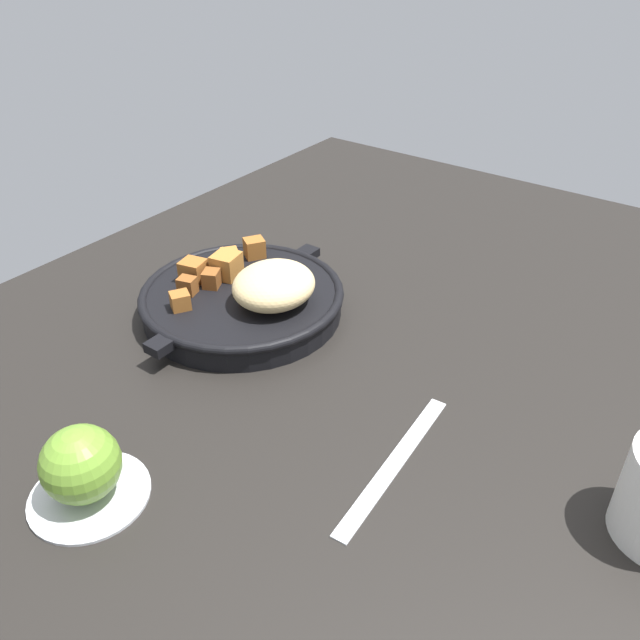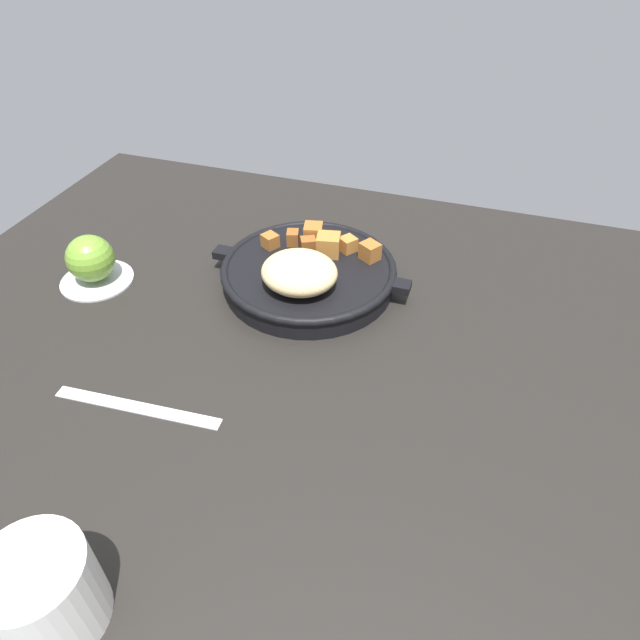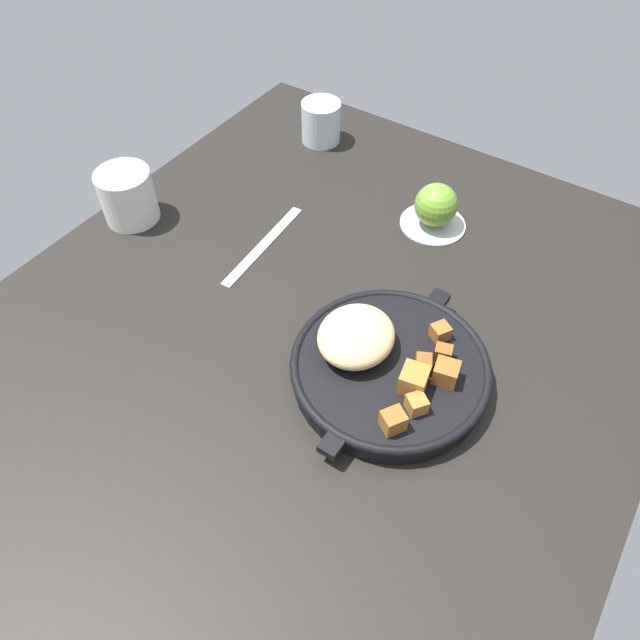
{
  "view_description": "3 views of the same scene",
  "coord_description": "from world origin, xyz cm",
  "views": [
    {
      "loc": [
        54.8,
        35.81,
        44.62
      ],
      "look_at": [
        5.74,
        -0.04,
        4.04
      ],
      "focal_mm": 35.97,
      "sensor_mm": 36.0,
      "label": 1
    },
    {
      "loc": [
        -17.03,
        50.45,
        49.5
      ],
      "look_at": [
        -0.14,
        -1.23,
        3.53
      ],
      "focal_mm": 31.34,
      "sensor_mm": 36.0,
      "label": 2
    },
    {
      "loc": [
        -37.04,
        -30.13,
        64.62
      ],
      "look_at": [
        5.51,
        -1.6,
        4.28
      ],
      "focal_mm": 33.78,
      "sensor_mm": 36.0,
      "label": 3
    }
  ],
  "objects": [
    {
      "name": "ground_plane",
      "position": [
        0.0,
        0.0,
        -1.2
      ],
      "size": [
        118.12,
        88.6,
        2.4
      ],
      "primitive_type": "cube",
      "color": "black"
    },
    {
      "name": "butter_knife",
      "position": [
        16.38,
        16.4,
        0.18
      ],
      "size": [
        20.61,
        2.91,
        0.36
      ],
      "primitive_type": "cube",
      "rotation": [
        0.0,
        0.0,
        0.06
      ],
      "color": "silver",
      "rests_on": "ground_plane"
    },
    {
      "name": "red_apple",
      "position": [
        35.7,
        -3.45,
        4.05
      ],
      "size": [
        6.89,
        6.89,
        6.89
      ],
      "primitive_type": "sphere",
      "color": "olive",
      "rests_on": "saucer_plate"
    },
    {
      "name": "ceramic_mug_white",
      "position": [
        9.99,
        38.43,
        4.29
      ],
      "size": [
        8.71,
        8.71,
        8.57
      ],
      "primitive_type": "cylinder",
      "color": "silver",
      "rests_on": "ground_plane"
    },
    {
      "name": "saucer_plate",
      "position": [
        35.7,
        -3.45,
        0.3
      ],
      "size": [
        10.65,
        10.65,
        0.6
      ],
      "primitive_type": "cylinder",
      "color": "#B7BABF",
      "rests_on": "ground_plane"
    },
    {
      "name": "cast_iron_skillet",
      "position": [
        5.2,
        -11.95,
        2.6
      ],
      "size": [
        29.95,
        25.59,
        8.01
      ],
      "color": "black",
      "rests_on": "ground_plane"
    }
  ]
}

